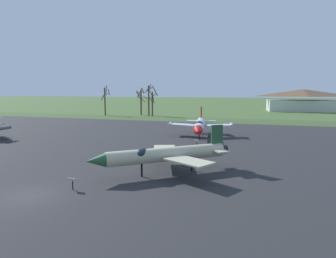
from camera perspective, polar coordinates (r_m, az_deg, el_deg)
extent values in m
plane|color=#425B2D|center=(22.61, -25.45, -11.80)|extent=(600.00, 600.00, 0.00)
cube|color=#28282B|center=(37.70, -6.03, -3.50)|extent=(106.43, 61.50, 0.05)
cube|color=#39522A|center=(72.55, 5.63, 1.81)|extent=(166.43, 12.00, 0.06)
cylinder|color=#B7B293|center=(25.13, -0.08, -4.97)|extent=(8.93, 7.85, 1.23)
cone|color=#234C2D|center=(23.51, -14.01, -6.07)|extent=(1.91, 1.86, 1.13)
cylinder|color=black|center=(27.73, 10.64, -3.91)|extent=(1.07, 1.10, 0.86)
ellipsoid|color=#19232D|center=(24.29, -5.05, -4.62)|extent=(0.83, 1.55, 0.78)
cube|color=#B7B293|center=(27.72, -0.65, -3.98)|extent=(3.21, 4.29, 0.11)
cube|color=#B7B293|center=(23.23, 4.09, -6.26)|extent=(4.34, 3.64, 0.11)
cube|color=#234C2D|center=(27.12, 9.56, -0.99)|extent=(0.99, 0.87, 1.71)
cube|color=#B7B293|center=(28.07, 8.16, -3.53)|extent=(1.80, 1.83, 0.11)
cube|color=#B7B293|center=(26.48, 10.31, -4.24)|extent=(1.80, 1.83, 0.11)
cylinder|color=black|center=(24.63, -5.17, -8.11)|extent=(0.16, 0.16, 1.15)
cylinder|color=black|center=(26.38, 4.66, -7.05)|extent=(0.16, 0.16, 1.15)
cylinder|color=black|center=(22.58, -18.17, -10.54)|extent=(0.08, 0.08, 0.69)
cube|color=white|center=(22.43, -18.23, -9.36)|extent=(0.63, 0.27, 0.27)
cylinder|color=#565B60|center=(48.34, -29.38, 0.19)|extent=(0.74, 2.22, 0.51)
cylinder|color=silver|center=(44.95, 6.27, 0.79)|extent=(3.22, 11.96, 1.37)
cone|color=red|center=(38.19, 5.86, -0.40)|extent=(1.52, 1.93, 1.26)
cylinder|color=black|center=(51.13, 6.55, 1.59)|extent=(1.07, 0.90, 0.96)
ellipsoid|color=#19232D|center=(42.52, 6.15, 0.92)|extent=(1.10, 2.06, 1.03)
cube|color=silver|center=(46.22, 2.88, 0.88)|extent=(4.56, 3.03, 0.13)
cube|color=silver|center=(46.01, 9.78, 0.75)|extent=(4.67, 3.99, 0.13)
cylinder|color=silver|center=(46.90, 0.38, 0.98)|extent=(0.85, 2.25, 0.51)
cylinder|color=silver|center=(46.54, 12.35, 0.76)|extent=(0.85, 2.25, 0.51)
cube|color=red|center=(50.11, 6.54, 3.34)|extent=(0.43, 1.74, 1.87)
cube|color=silver|center=(50.28, 4.97, 1.63)|extent=(2.34, 1.60, 0.13)
cube|color=silver|center=(50.18, 8.07, 1.57)|extent=(2.34, 1.60, 0.13)
cylinder|color=black|center=(42.54, 6.10, -1.40)|extent=(0.18, 0.18, 1.28)
cylinder|color=black|center=(47.71, 6.37, -0.43)|extent=(0.18, 0.18, 1.28)
cylinder|color=black|center=(37.83, 5.66, -3.02)|extent=(0.08, 0.08, 0.61)
cube|color=white|center=(37.75, 5.67, -2.32)|extent=(0.60, 0.29, 0.37)
cylinder|color=brown|center=(86.89, -12.25, 5.26)|extent=(0.41, 0.41, 8.10)
cylinder|color=brown|center=(87.67, -12.50, 6.36)|extent=(1.40, 1.66, 2.85)
cylinder|color=brown|center=(87.68, -12.20, 6.57)|extent=(1.75, 0.85, 1.02)
cylinder|color=brown|center=(86.89, -12.01, 7.78)|extent=(0.85, 1.03, 1.72)
cylinder|color=brown|center=(86.66, -11.51, 7.07)|extent=(1.07, 2.40, 1.80)
cylinder|color=brown|center=(87.20, -5.31, 5.14)|extent=(0.52, 0.52, 7.27)
cylinder|color=brown|center=(86.30, -5.61, 6.73)|extent=(2.09, 0.42, 2.34)
cylinder|color=brown|center=(86.51, -5.76, 6.47)|extent=(1.91, 0.98, 2.39)
cylinder|color=brown|center=(87.82, -5.61, 7.13)|extent=(1.20, 1.58, 2.89)
cylinder|color=brown|center=(86.08, -5.17, 5.82)|extent=(2.03, 1.46, 1.71)
cylinder|color=brown|center=(86.85, -4.99, 7.53)|extent=(0.40, 1.42, 1.72)
cylinder|color=brown|center=(84.22, -3.80, 5.54)|extent=(0.44, 0.44, 8.66)
cylinder|color=brown|center=(82.83, -3.92, 5.91)|extent=(2.81, 0.89, 1.53)
cylinder|color=brown|center=(84.12, -2.92, 5.92)|extent=(1.02, 2.68, 1.98)
cylinder|color=brown|center=(85.34, -3.87, 7.64)|extent=(2.29, 1.19, 1.66)
cylinder|color=brown|center=(84.84, -3.80, 7.91)|extent=(1.43, 0.61, 1.41)
cylinder|color=brown|center=(84.90, -3.80, 8.11)|extent=(1.57, 0.69, 2.17)
cylinder|color=brown|center=(83.91, -3.08, 4.93)|extent=(0.45, 0.45, 6.88)
cylinder|color=brown|center=(83.48, -3.52, 7.37)|extent=(1.31, 1.14, 2.11)
cylinder|color=brown|center=(83.14, -2.56, 7.48)|extent=(1.04, 2.18, 2.81)
cylinder|color=brown|center=(84.59, -2.78, 6.62)|extent=(1.87, 0.52, 1.17)
cylinder|color=brown|center=(83.14, -3.13, 5.69)|extent=(1.61, 0.60, 1.77)
cube|color=beige|center=(112.81, 24.90, 4.16)|extent=(24.21, 12.17, 3.94)
pyramid|color=brown|center=(112.69, 25.03, 6.44)|extent=(25.42, 12.77, 2.52)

